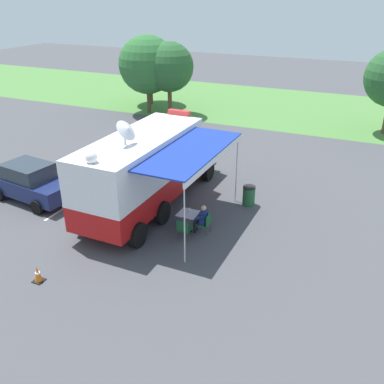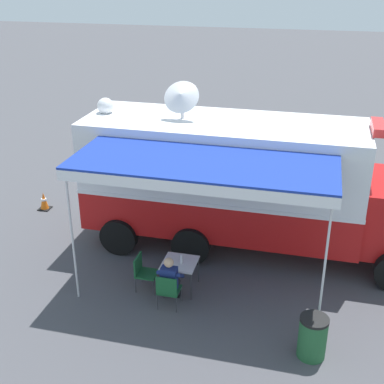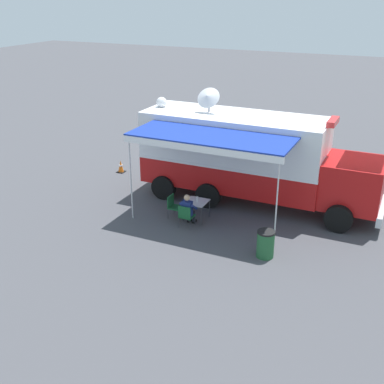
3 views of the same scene
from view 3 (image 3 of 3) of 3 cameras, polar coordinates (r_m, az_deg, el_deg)
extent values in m
plane|color=#47474C|center=(20.17, 4.71, -0.69)|extent=(100.00, 100.00, 0.00)
cube|color=silver|center=(23.23, 7.46, 2.43)|extent=(0.16, 4.80, 0.01)
cube|color=#B71414|center=(19.74, 4.81, 2.38)|extent=(2.56, 7.22, 1.10)
cube|color=white|center=(19.30, 4.95, 6.28)|extent=(2.56, 7.22, 1.70)
cube|color=white|center=(19.55, 4.86, 3.89)|extent=(2.58, 7.24, 0.10)
cube|color=#B71414|center=(18.68, 18.32, 1.04)|extent=(2.32, 2.12, 1.70)
cube|color=#28333D|center=(18.50, 19.12, 2.38)|extent=(2.16, 1.49, 0.70)
cube|color=silver|center=(18.95, 21.35, -2.04)|extent=(2.38, 0.22, 0.36)
cylinder|color=black|center=(20.20, 17.92, -0.19)|extent=(0.31, 1.00, 1.00)
cylinder|color=black|center=(17.92, 16.78, -3.02)|extent=(0.31, 1.00, 1.00)
cylinder|color=black|center=(21.24, 4.57, 2.01)|extent=(0.31, 1.00, 1.00)
cylinder|color=black|center=(19.08, 1.92, -0.39)|extent=(0.31, 1.00, 1.00)
cylinder|color=black|center=(21.95, -0.28, 2.79)|extent=(0.31, 1.00, 1.00)
cylinder|color=black|center=(19.87, -3.34, 0.55)|extent=(0.31, 1.00, 1.00)
cube|color=white|center=(19.06, 5.04, 8.87)|extent=(2.56, 7.22, 0.10)
cube|color=red|center=(18.15, 16.19, 7.90)|extent=(1.10, 0.29, 0.20)
cylinder|color=silver|center=(19.38, 2.02, 10.01)|extent=(0.10, 0.10, 0.45)
cone|color=silver|center=(19.16, 1.86, 11.10)|extent=(0.72, 0.91, 0.81)
sphere|color=white|center=(20.29, -3.59, 10.43)|extent=(0.44, 0.44, 0.44)
cube|color=#193399|center=(17.00, 2.26, 6.53)|extent=(2.25, 5.78, 0.06)
cube|color=white|center=(16.11, 0.78, 5.10)|extent=(0.13, 5.76, 0.24)
cylinder|color=silver|center=(15.85, 9.89, -1.31)|extent=(0.05, 0.05, 3.25)
cylinder|color=silver|center=(17.87, -7.18, 1.69)|extent=(0.05, 0.05, 3.25)
cube|color=silver|center=(17.98, 0.51, -1.14)|extent=(0.81, 0.81, 0.03)
cylinder|color=#333338|center=(18.30, 2.04, -1.95)|extent=(0.03, 0.03, 0.70)
cylinder|color=#333338|center=(17.69, 1.10, -2.86)|extent=(0.03, 0.03, 0.70)
cylinder|color=#333338|center=(18.57, -0.06, -1.55)|extent=(0.03, 0.03, 0.70)
cylinder|color=#333338|center=(17.97, -1.06, -2.43)|extent=(0.03, 0.03, 0.70)
cylinder|color=silver|center=(17.88, 0.62, -0.87)|extent=(0.07, 0.07, 0.20)
cylinder|color=white|center=(17.83, 0.62, -0.54)|extent=(0.04, 0.04, 0.02)
cube|color=#19562D|center=(17.54, -0.59, -2.83)|extent=(0.48, 0.48, 0.04)
cube|color=#19562D|center=(17.26, -0.90, -2.43)|extent=(0.04, 0.48, 0.44)
cylinder|color=#333338|center=(17.90, -0.92, -3.03)|extent=(0.02, 0.02, 0.42)
cylinder|color=#333338|center=(17.73, 0.36, -3.29)|extent=(0.02, 0.02, 0.42)
cylinder|color=#333338|center=(17.54, -1.54, -3.60)|extent=(0.02, 0.02, 0.42)
cylinder|color=#333338|center=(17.37, -0.24, -3.87)|extent=(0.02, 0.02, 0.42)
cube|color=#19562D|center=(18.22, -1.90, -1.82)|extent=(0.48, 0.48, 0.04)
cube|color=#19562D|center=(18.22, -2.53, -1.04)|extent=(0.48, 0.04, 0.44)
cylinder|color=#333338|center=(18.40, -0.97, -2.28)|extent=(0.02, 0.02, 0.42)
cylinder|color=#333338|center=(18.05, -1.58, -2.81)|extent=(0.02, 0.02, 0.42)
cylinder|color=#333338|center=(18.58, -2.20, -2.03)|extent=(0.02, 0.02, 0.42)
cylinder|color=#333338|center=(18.23, -2.82, -2.56)|extent=(0.02, 0.02, 0.42)
cube|color=navy|center=(17.41, -0.59, -1.94)|extent=(0.24, 0.36, 0.56)
sphere|color=tan|center=(17.24, -0.60, -0.67)|extent=(0.22, 0.22, 0.22)
cylinder|color=navy|center=(17.59, -1.10, -1.54)|extent=(0.43, 0.09, 0.34)
cylinder|color=navy|center=(17.41, 0.26, -1.80)|extent=(0.43, 0.09, 0.34)
cylinder|color=black|center=(17.72, -0.63, -2.48)|extent=(0.38, 0.13, 0.13)
cylinder|color=black|center=(17.96, -0.38, -2.93)|extent=(0.11, 0.11, 0.42)
cube|color=black|center=(18.09, -0.30, -3.35)|extent=(0.24, 0.10, 0.07)
cylinder|color=black|center=(17.64, -0.04, -2.60)|extent=(0.38, 0.13, 0.13)
cylinder|color=black|center=(17.89, 0.20, -3.04)|extent=(0.11, 0.11, 0.42)
cube|color=black|center=(18.01, 0.28, -3.47)|extent=(0.24, 0.10, 0.07)
cylinder|color=#235B33|center=(15.81, 8.59, -6.14)|extent=(0.56, 0.56, 0.85)
cylinder|color=black|center=(15.59, 8.69, -4.67)|extent=(0.57, 0.57, 0.06)
cube|color=black|center=(23.18, -8.30, 2.36)|extent=(0.36, 0.36, 0.03)
cone|color=orange|center=(23.08, -8.34, 3.04)|extent=(0.26, 0.26, 0.55)
cylinder|color=white|center=(23.07, -8.35, 3.10)|extent=(0.17, 0.17, 0.06)
cube|color=navy|center=(24.99, 6.77, 5.61)|extent=(4.39, 2.30, 0.76)
cube|color=#28333D|center=(24.92, 7.00, 7.28)|extent=(2.28, 1.85, 0.68)
cylinder|color=black|center=(23.63, 7.36, 3.60)|extent=(0.66, 0.30, 0.64)
cylinder|color=black|center=(24.37, 3.50, 4.35)|extent=(0.66, 0.30, 0.64)
cylinder|color=black|center=(25.92, 9.77, 5.18)|extent=(0.66, 0.30, 0.64)
cylinder|color=black|center=(26.59, 6.18, 5.84)|extent=(0.66, 0.30, 0.64)
camera|label=1|loc=(22.30, -45.89, 18.90)|focal=39.91mm
camera|label=2|loc=(6.46, -13.66, 15.16)|focal=48.09mm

